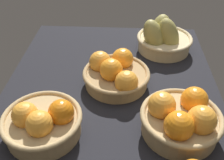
{
  "coord_description": "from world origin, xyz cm",
  "views": [
    {
      "loc": [
        70.0,
        4.07,
        59.42
      ],
      "look_at": [
        3.26,
        0.35,
        7.0
      ],
      "focal_mm": 41.9,
      "sensor_mm": 36.0,
      "label": 1
    }
  ],
  "objects_px": {
    "basket_far_right": "(181,119)",
    "basket_center": "(116,73)",
    "basket_far_left_pears": "(163,39)",
    "basket_near_right": "(43,122)"
  },
  "relations": [
    {
      "from": "basket_far_right",
      "to": "basket_center",
      "type": "height_order",
      "value": "basket_far_right"
    },
    {
      "from": "basket_far_right",
      "to": "basket_center",
      "type": "bearing_deg",
      "value": -137.94
    },
    {
      "from": "basket_far_left_pears",
      "to": "basket_far_right",
      "type": "distance_m",
      "value": 0.44
    },
    {
      "from": "basket_center",
      "to": "basket_near_right",
      "type": "height_order",
      "value": "basket_near_right"
    },
    {
      "from": "basket_far_right",
      "to": "basket_near_right",
      "type": "xyz_separation_m",
      "value": [
        0.03,
        -0.37,
        -0.01
      ]
    },
    {
      "from": "basket_far_left_pears",
      "to": "basket_far_right",
      "type": "bearing_deg",
      "value": 0.98
    },
    {
      "from": "basket_far_left_pears",
      "to": "basket_far_right",
      "type": "relative_size",
      "value": 1.04
    },
    {
      "from": "basket_far_left_pears",
      "to": "basket_center",
      "type": "relative_size",
      "value": 1.02
    },
    {
      "from": "basket_far_left_pears",
      "to": "basket_near_right",
      "type": "relative_size",
      "value": 1.06
    },
    {
      "from": "basket_far_right",
      "to": "basket_far_left_pears",
      "type": "bearing_deg",
      "value": -179.02
    }
  ]
}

